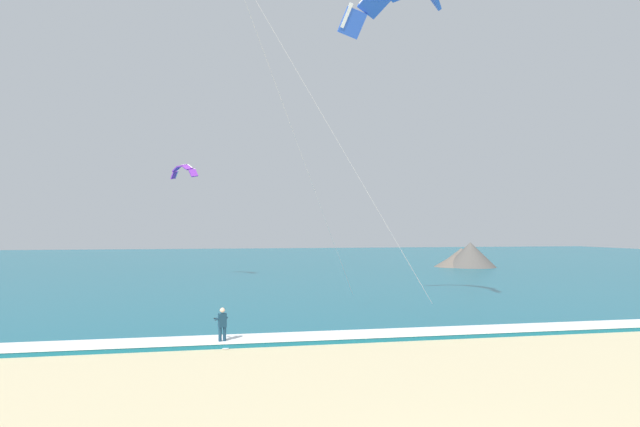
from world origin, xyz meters
name	(u,v)px	position (x,y,z in m)	size (l,w,h in m)	color
sea	(242,263)	(0.00, 74.66, 0.10)	(200.00, 120.00, 0.20)	#146075
surf_foam	(330,335)	(0.00, 15.66, 0.22)	(200.00, 2.07, 0.04)	white
surfboard	(222,346)	(-4.94, 15.15, 0.03)	(0.81, 1.47, 0.09)	white
kitesurfer	(222,325)	(-4.94, 15.17, 0.94)	(0.62, 0.61, 1.69)	#143347
kite_distant	(183,170)	(-7.69, 46.89, 10.89)	(2.75, 3.39, 1.40)	purple
headland_right	(464,257)	(27.62, 58.68, 1.42)	(8.16, 8.27, 3.41)	#665B51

